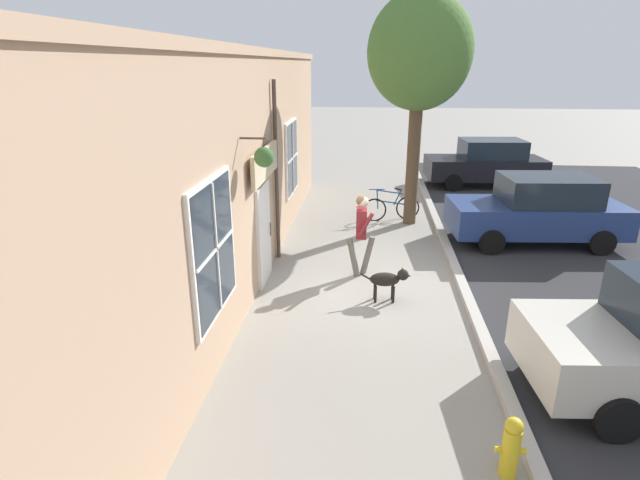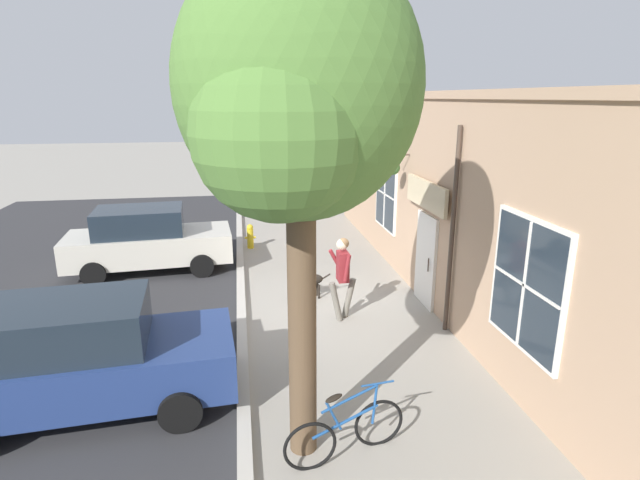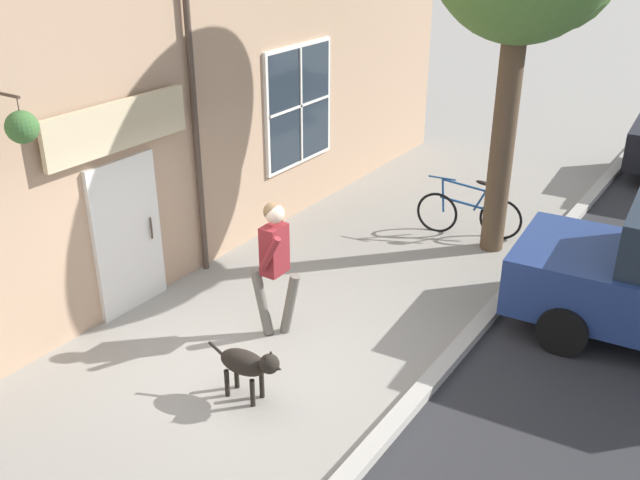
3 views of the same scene
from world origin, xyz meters
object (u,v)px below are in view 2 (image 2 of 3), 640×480
Objects in this scene: parked_car_nearest_curb at (147,240)px; street_tree_by_curb at (295,100)px; leaning_bicycle at (346,431)px; parked_car_mid_block at (82,357)px; fire_hydrant at (250,236)px; pedestrian_walking at (343,270)px; dog_on_leash at (308,280)px.

street_tree_by_curb is at bearing 111.83° from parked_car_nearest_curb.
leaning_bicycle is 4.05m from parked_car_mid_block.
parked_car_nearest_curb is 3.30m from fire_hydrant.
parked_car_mid_block is (-0.11, 6.42, 0.00)m from parked_car_nearest_curb.
parked_car_mid_block is 5.75× the size of fire_hydrant.
street_tree_by_curb is 3.68× the size of leaning_bicycle.
parked_car_nearest_curb is (4.59, -3.88, -0.22)m from pedestrian_walking.
parked_car_nearest_curb is (3.77, -8.08, 0.50)m from leaning_bicycle.
pedestrian_walking is 1.83× the size of dog_on_leash.
parked_car_mid_block is (4.48, 2.54, -0.22)m from pedestrian_walking.
parked_car_mid_block is at bearing -24.31° from leaning_bicycle.
leaning_bicycle is (0.81, 4.20, -0.72)m from pedestrian_walking.
street_tree_by_curb reaches higher than fire_hydrant.
pedestrian_walking is at bearing -150.39° from parked_car_mid_block.
parked_car_mid_block is 8.56m from fire_hydrant.
leaning_bicycle reaches higher than fire_hydrant.
leaning_bicycle is (0.25, 5.45, -0.08)m from dog_on_leash.
parked_car_nearest_curb is 1.00× the size of parked_car_mid_block.
parked_car_mid_block reaches higher than leaning_bicycle.
dog_on_leash is 6.76m from street_tree_by_curb.
street_tree_by_curb reaches higher than pedestrian_walking.
street_tree_by_curb is 8.10× the size of fire_hydrant.
street_tree_by_curb reaches higher than dog_on_leash.
street_tree_by_curb reaches higher than leaning_bicycle.
parked_car_mid_block is at bearing -26.20° from street_tree_by_curb.
parked_car_nearest_curb is at bearing -64.97° from leaning_bicycle.
leaning_bicycle is 0.38× the size of parked_car_mid_block.
dog_on_leash is 0.22× the size of parked_car_nearest_curb.
parked_car_mid_block is (3.92, 3.80, 0.42)m from dog_on_leash.
parked_car_mid_block is at bearing 90.98° from parked_car_nearest_curb.
leaning_bicycle is (-0.59, 0.14, -4.18)m from street_tree_by_curb.
parked_car_nearest_curb reaches higher than fire_hydrant.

